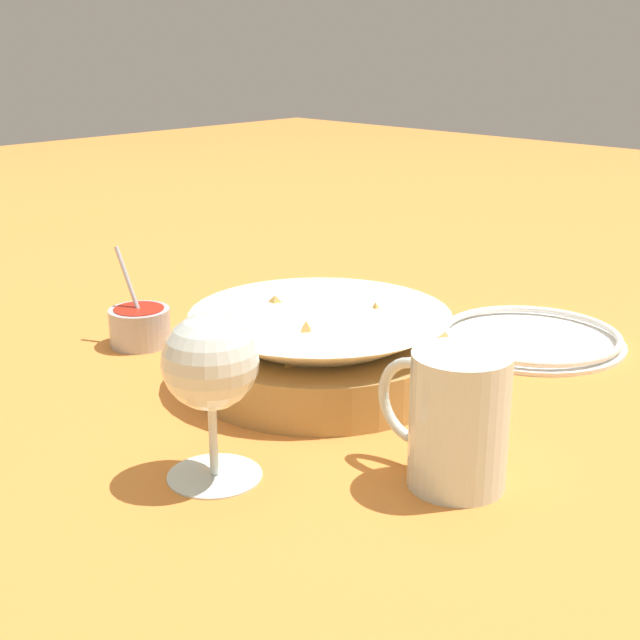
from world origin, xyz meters
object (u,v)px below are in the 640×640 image
object	(u,v)px
sauce_cup	(140,325)
side_plate	(531,337)
food_basket	(320,351)
beer_mug	(456,424)
wine_glass	(210,368)

from	to	relation	value
sauce_cup	side_plate	distance (m)	0.44
food_basket	sauce_cup	bearing A→B (deg)	14.95
sauce_cup	beer_mug	xyz separation A→B (m)	(-0.45, 0.02, 0.03)
wine_glass	beer_mug	bearing A→B (deg)	-139.16
sauce_cup	wine_glass	distance (m)	0.34
food_basket	wine_glass	size ratio (longest dim) A/B	1.92
beer_mug	side_plate	bearing A→B (deg)	-68.33
wine_glass	beer_mug	size ratio (longest dim) A/B	1.14
beer_mug	side_plate	xyz separation A→B (m)	(0.13, -0.33, -0.04)
food_basket	beer_mug	world-z (taller)	beer_mug
beer_mug	sauce_cup	bearing A→B (deg)	-2.41
food_basket	side_plate	xyz separation A→B (m)	(-0.09, -0.25, -0.03)
food_basket	beer_mug	bearing A→B (deg)	160.57
wine_glass	beer_mug	world-z (taller)	wine_glass
sauce_cup	wine_glass	xyz separation A→B (m)	(-0.30, 0.14, 0.07)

